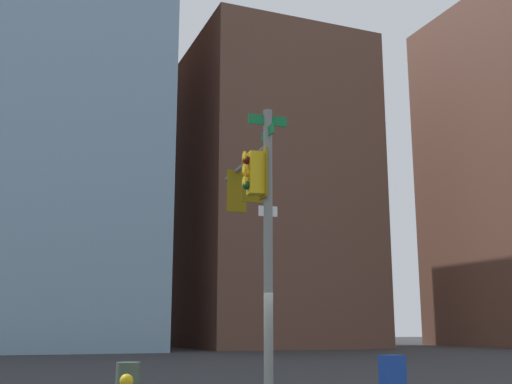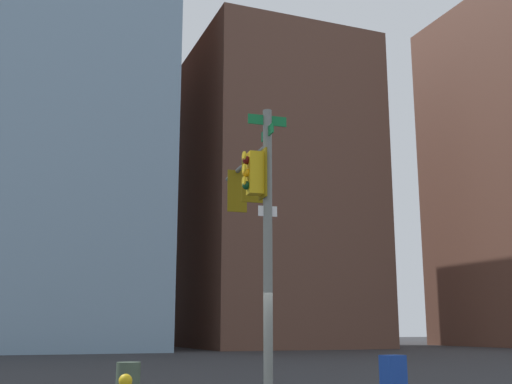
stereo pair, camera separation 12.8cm
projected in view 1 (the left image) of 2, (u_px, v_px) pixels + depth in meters
The scene contains 5 objects.
signal_pole_assembly at pixel (253, 203), 15.58m from camera, with size 4.06×1.09×6.81m.
litter_bin at pixel (128, 383), 14.69m from camera, with size 0.56×0.56×0.95m, color #384738.
newspaper_box at pixel (393, 376), 16.24m from camera, with size 0.44×0.56×1.05m, color #193FA5.
building_brick_nearside at pixel (51, 63), 61.01m from camera, with size 24.84×18.30×53.29m, color brown.
building_brick_midblock at pixel (260, 199), 64.38m from camera, with size 21.79×16.13×29.19m, color brown.
Camera 1 is at (13.72, -5.35, 1.72)m, focal length 44.66 mm.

